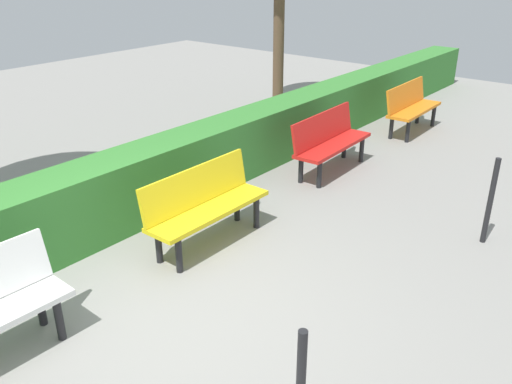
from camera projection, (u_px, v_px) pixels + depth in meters
ground_plane at (160, 319)px, 4.76m from camera, size 23.27×23.27×0.00m
bench_orange at (411, 105)px, 9.52m from camera, size 1.48×0.49×0.86m
bench_red at (329, 140)px, 7.79m from camera, size 1.57×0.51×0.86m
bench_yellow at (205, 203)px, 5.84m from camera, size 1.54×0.46×0.86m
hedge_row at (137, 185)px, 6.41m from camera, size 19.27×0.62×0.85m
railing_post_mid at (490, 201)px, 5.83m from camera, size 0.06×0.06×1.00m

